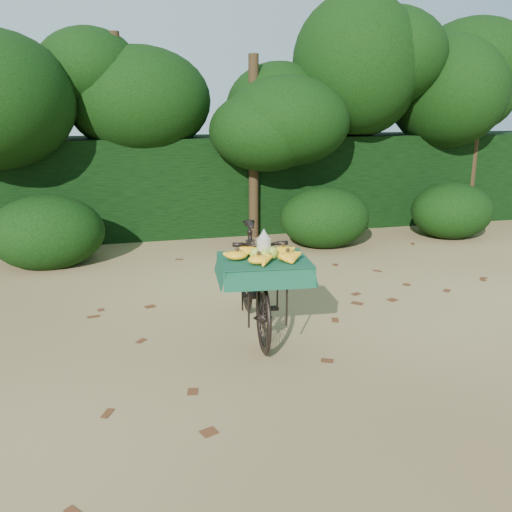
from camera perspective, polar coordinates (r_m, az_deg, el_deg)
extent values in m
plane|color=tan|center=(5.22, 9.55, -11.21)|extent=(80.00, 80.00, 0.00)
imported|color=black|center=(5.71, -0.19, -2.48)|extent=(0.74, 1.95, 1.14)
cube|color=black|center=(5.03, 0.84, -0.57)|extent=(0.46, 0.54, 0.03)
cube|color=#155032|center=(5.03, 0.84, -0.36)|extent=(0.89, 0.77, 0.01)
ellipsoid|color=#8CA527|center=(5.03, 1.74, 0.33)|extent=(0.11, 0.09, 0.12)
ellipsoid|color=#8CA527|center=(5.08, 0.71, 0.49)|extent=(0.11, 0.09, 0.12)
ellipsoid|color=#8CA527|center=(5.00, -0.06, 0.25)|extent=(0.11, 0.09, 0.12)
ellipsoid|color=#8CA527|center=(4.95, 0.97, 0.09)|extent=(0.11, 0.09, 0.12)
cylinder|color=#EAE5C6|center=(5.01, 0.82, 0.92)|extent=(0.13, 0.13, 0.17)
cube|color=black|center=(10.81, -4.18, 7.70)|extent=(26.00, 1.80, 1.80)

